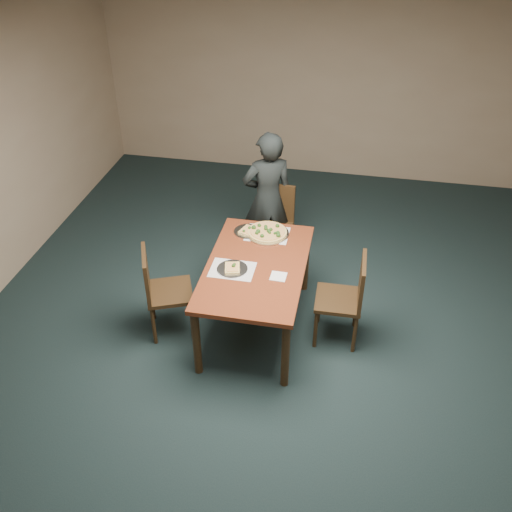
% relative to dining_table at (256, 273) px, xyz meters
% --- Properties ---
extents(ground, '(8.00, 8.00, 0.00)m').
position_rel_dining_table_xyz_m(ground, '(0.22, -0.52, -0.66)').
color(ground, black).
rests_on(ground, ground).
extents(room_shell, '(8.00, 8.00, 8.00)m').
position_rel_dining_table_xyz_m(room_shell, '(0.22, -0.52, 1.08)').
color(room_shell, tan).
rests_on(room_shell, ground).
extents(dining_table, '(0.90, 1.50, 0.75)m').
position_rel_dining_table_xyz_m(dining_table, '(0.00, 0.00, 0.00)').
color(dining_table, '#5B2312').
rests_on(dining_table, ground).
extents(chair_far, '(0.45, 0.45, 0.91)m').
position_rel_dining_table_xyz_m(chair_far, '(-0.04, 1.17, -0.14)').
color(chair_far, black).
rests_on(chair_far, ground).
extents(chair_left, '(0.55, 0.55, 0.91)m').
position_rel_dining_table_xyz_m(chair_left, '(-0.87, -0.21, -0.14)').
color(chair_left, black).
rests_on(chair_left, ground).
extents(chair_right, '(0.43, 0.43, 0.91)m').
position_rel_dining_table_xyz_m(chair_right, '(0.85, 0.01, -0.14)').
color(chair_right, black).
rests_on(chair_right, ground).
extents(diner, '(0.66, 0.56, 1.53)m').
position_rel_dining_table_xyz_m(diner, '(-0.11, 1.21, 0.10)').
color(diner, black).
rests_on(diner, ground).
extents(placemat_main, '(0.42, 0.32, 0.00)m').
position_rel_dining_table_xyz_m(placemat_main, '(0.01, 0.53, 0.09)').
color(placemat_main, white).
rests_on(placemat_main, dining_table).
extents(placemat_near, '(0.40, 0.30, 0.00)m').
position_rel_dining_table_xyz_m(placemat_near, '(-0.20, -0.11, 0.09)').
color(placemat_near, white).
rests_on(placemat_near, dining_table).
extents(pizza_pan, '(0.43, 0.43, 0.08)m').
position_rel_dining_table_xyz_m(pizza_pan, '(0.01, 0.53, 0.12)').
color(pizza_pan, silver).
rests_on(pizza_pan, dining_table).
extents(slice_plate_near, '(0.28, 0.28, 0.06)m').
position_rel_dining_table_xyz_m(slice_plate_near, '(-0.20, -0.11, 0.11)').
color(slice_plate_near, silver).
rests_on(slice_plate_near, dining_table).
extents(slice_plate_far, '(0.28, 0.28, 0.06)m').
position_rel_dining_table_xyz_m(slice_plate_far, '(-0.19, 0.53, 0.10)').
color(slice_plate_far, silver).
rests_on(slice_plate_far, dining_table).
extents(napkin, '(0.14, 0.14, 0.01)m').
position_rel_dining_table_xyz_m(napkin, '(0.23, -0.14, 0.09)').
color(napkin, white).
rests_on(napkin, dining_table).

